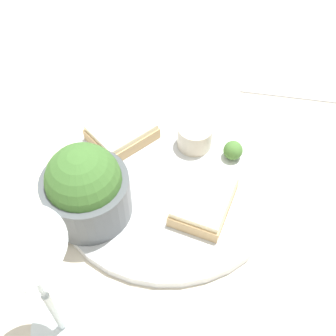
{
  "coord_description": "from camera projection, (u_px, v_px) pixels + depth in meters",
  "views": [
    {
      "loc": [
        -0.31,
        -0.16,
        0.46
      ],
      "look_at": [
        0.0,
        0.0,
        0.03
      ],
      "focal_mm": 45.0,
      "sensor_mm": 36.0,
      "label": 1
    }
  ],
  "objects": [
    {
      "name": "cheese_toast_near",
      "position": [
        122.0,
        132.0,
        0.6
      ],
      "size": [
        0.11,
        0.1,
        0.03
      ],
      "color": "tan",
      "rests_on": "dinner_plate"
    },
    {
      "name": "garnish",
      "position": [
        233.0,
        150.0,
        0.58
      ],
      "size": [
        0.03,
        0.03,
        0.03
      ],
      "color": "#477533",
      "rests_on": "dinner_plate"
    },
    {
      "name": "wine_glass",
      "position": [
        34.0,
        276.0,
        0.36
      ],
      "size": [
        0.08,
        0.08,
        0.18
      ],
      "color": "silver",
      "rests_on": "ground_plane"
    },
    {
      "name": "fork",
      "position": [
        297.0,
        96.0,
        0.69
      ],
      "size": [
        0.06,
        0.18,
        0.01
      ],
      "color": "silver",
      "rests_on": "ground_plane"
    },
    {
      "name": "ground_plane",
      "position": [
        168.0,
        184.0,
        0.58
      ],
      "size": [
        4.0,
        4.0,
        0.0
      ],
      "primitive_type": "plane",
      "color": "beige"
    },
    {
      "name": "salad_bowl",
      "position": [
        86.0,
        188.0,
        0.5
      ],
      "size": [
        0.11,
        0.11,
        0.11
      ],
      "color": "#4C5156",
      "rests_on": "dinner_plate"
    },
    {
      "name": "sauce_ramekin",
      "position": [
        195.0,
        135.0,
        0.59
      ],
      "size": [
        0.05,
        0.05,
        0.03
      ],
      "color": "beige",
      "rests_on": "dinner_plate"
    },
    {
      "name": "dinner_plate",
      "position": [
        168.0,
        180.0,
        0.57
      ],
      "size": [
        0.3,
        0.3,
        0.01
      ],
      "color": "silver",
      "rests_on": "ground_plane"
    },
    {
      "name": "cheese_toast_far",
      "position": [
        204.0,
        201.0,
        0.53
      ],
      "size": [
        0.09,
        0.07,
        0.03
      ],
      "color": "tan",
      "rests_on": "dinner_plate"
    }
  ]
}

